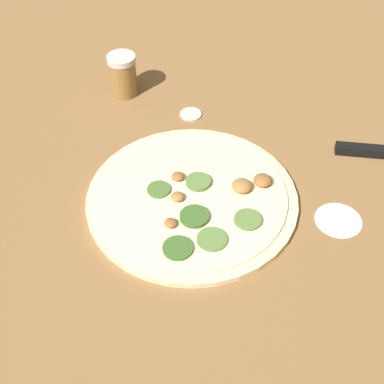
{
  "coord_description": "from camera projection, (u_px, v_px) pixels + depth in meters",
  "views": [
    {
      "loc": [
        -0.57,
        -0.23,
        0.65
      ],
      "look_at": [
        0.0,
        0.0,
        0.02
      ],
      "focal_mm": 50.0,
      "sensor_mm": 36.0,
      "label": 1
    }
  ],
  "objects": [
    {
      "name": "flour_patch",
      "position": [
        338.0,
        220.0,
        0.87
      ],
      "size": [
        0.08,
        0.08,
        0.0
      ],
      "color": "white",
      "rests_on": "ground_plane"
    },
    {
      "name": "ground_plane",
      "position": [
        192.0,
        200.0,
        0.9
      ],
      "size": [
        3.0,
        3.0,
        0.0
      ],
      "primitive_type": "plane",
      "color": "brown"
    },
    {
      "name": "loose_cap",
      "position": [
        191.0,
        114.0,
        1.06
      ],
      "size": [
        0.04,
        0.04,
        0.01
      ],
      "color": "beige",
      "rests_on": "ground_plane"
    },
    {
      "name": "spice_jar",
      "position": [
        123.0,
        75.0,
        1.08
      ],
      "size": [
        0.06,
        0.06,
        0.09
      ],
      "color": "olive",
      "rests_on": "ground_plane"
    },
    {
      "name": "pizza",
      "position": [
        193.0,
        198.0,
        0.89
      ],
      "size": [
        0.35,
        0.35,
        0.03
      ],
      "color": "beige",
      "rests_on": "ground_plane"
    }
  ]
}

